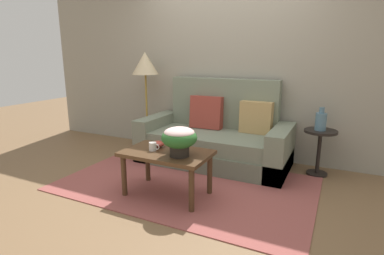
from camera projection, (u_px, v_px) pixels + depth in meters
name	position (u px, v px, depth m)	size (l,w,h in m)	color
ground_plane	(188.00, 183.00, 3.53)	(14.00, 14.00, 0.00)	brown
wall_back	(229.00, 51.00, 4.30)	(6.40, 0.12, 2.98)	gray
area_rug	(186.00, 184.00, 3.49)	(2.78, 1.71, 0.01)	#994C47
couch	(216.00, 139.00, 4.15)	(1.98, 0.90, 1.11)	#626B59
coffee_table	(167.00, 158.00, 3.14)	(0.89, 0.55, 0.48)	#442D1B
side_table	(320.00, 144.00, 3.69)	(0.38, 0.38, 0.56)	black
floor_lamp	(145.00, 69.00, 4.57)	(0.40, 0.40, 1.48)	olive
potted_plant	(179.00, 138.00, 2.95)	(0.35, 0.35, 0.29)	black
coffee_mug	(153.00, 146.00, 3.15)	(0.12, 0.08, 0.09)	white
snack_bowl	(158.00, 144.00, 3.25)	(0.14, 0.14, 0.07)	#B2382D
table_vase	(321.00, 121.00, 3.62)	(0.13, 0.13, 0.28)	slate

